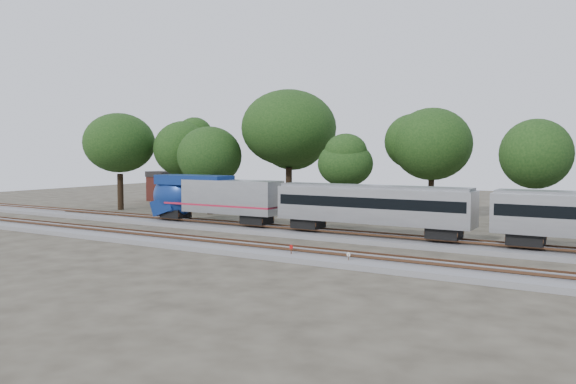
% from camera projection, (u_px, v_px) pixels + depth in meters
% --- Properties ---
extents(ground, '(160.00, 160.00, 0.00)m').
position_uv_depth(ground, '(259.00, 243.00, 48.75)').
color(ground, '#383328').
rests_on(ground, ground).
extents(track_far, '(160.00, 5.00, 0.73)m').
position_uv_depth(track_far, '(294.00, 232.00, 53.88)').
color(track_far, slate).
rests_on(track_far, ground).
extents(track_near, '(160.00, 5.00, 0.73)m').
position_uv_depth(track_near, '(232.00, 247.00, 45.31)').
color(track_near, slate).
rests_on(track_near, ground).
extents(switch_stand_red, '(0.33, 0.15, 1.09)m').
position_uv_depth(switch_stand_red, '(291.00, 250.00, 41.01)').
color(switch_stand_red, '#512D19').
rests_on(switch_stand_red, ground).
extents(switch_stand_white, '(0.30, 0.10, 0.95)m').
position_uv_depth(switch_stand_white, '(348.00, 257.00, 38.64)').
color(switch_stand_white, '#512D19').
rests_on(switch_stand_white, ground).
extents(switch_lever, '(0.54, 0.37, 0.30)m').
position_uv_depth(switch_lever, '(295.00, 259.00, 40.51)').
color(switch_lever, '#512D19').
rests_on(switch_lever, ground).
extents(brick_building, '(11.25, 8.96, 4.81)m').
position_uv_depth(brick_building, '(182.00, 186.00, 90.17)').
color(brick_building, maroon).
rests_on(brick_building, ground).
extents(tree_0, '(9.30, 9.30, 13.11)m').
position_uv_depth(tree_0, '(119.00, 143.00, 76.45)').
color(tree_0, black).
rests_on(tree_0, ground).
extents(tree_1, '(8.45, 8.45, 11.91)m').
position_uv_depth(tree_1, '(185.00, 149.00, 75.72)').
color(tree_1, black).
rests_on(tree_1, ground).
extents(tree_2, '(7.51, 7.51, 10.59)m').
position_uv_depth(tree_2, '(210.00, 156.00, 71.13)').
color(tree_2, black).
rests_on(tree_2, ground).
extents(tree_3, '(11.14, 11.14, 15.70)m').
position_uv_depth(tree_3, '(289.00, 128.00, 71.29)').
color(tree_3, black).
rests_on(tree_3, ground).
extents(tree_4, '(6.69, 6.69, 9.43)m').
position_uv_depth(tree_4, '(345.00, 164.00, 62.38)').
color(tree_4, black).
rests_on(tree_4, ground).
extents(tree_5, '(8.93, 8.93, 12.59)m').
position_uv_depth(tree_5, '(432.00, 144.00, 64.09)').
color(tree_5, black).
rests_on(tree_5, ground).
extents(tree_6, '(7.82, 7.82, 11.02)m').
position_uv_depth(tree_6, '(536.00, 154.00, 52.33)').
color(tree_6, black).
rests_on(tree_6, ground).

